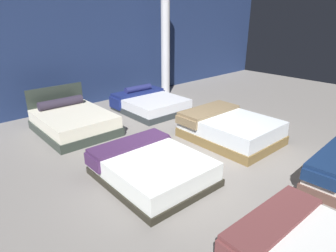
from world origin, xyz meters
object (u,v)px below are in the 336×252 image
object	(u,v)px
bed_4	(73,121)
bed_5	(150,103)
bed_2	(152,167)
bed_3	(229,128)
support_pillar	(165,44)

from	to	relation	value
bed_4	bed_5	distance (m)	2.42
bed_2	bed_5	size ratio (longest dim) A/B	1.00
bed_3	bed_4	size ratio (longest dim) A/B	1.00
bed_5	support_pillar	bearing A→B (deg)	35.80
support_pillar	bed_5	bearing A→B (deg)	-145.76
bed_2	bed_3	distance (m)	2.40
bed_3	support_pillar	distance (m)	4.59
bed_2	bed_5	world-z (taller)	bed_5
bed_5	bed_3	bearing A→B (deg)	-88.50
bed_3	bed_5	world-z (taller)	bed_5
bed_2	bed_4	world-z (taller)	bed_4
bed_4	bed_5	size ratio (longest dim) A/B	1.05
bed_2	bed_3	size ratio (longest dim) A/B	0.96
bed_4	support_pillar	world-z (taller)	support_pillar
support_pillar	bed_3	bearing A→B (deg)	-112.27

